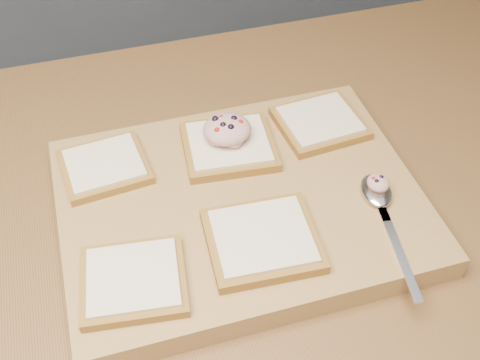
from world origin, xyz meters
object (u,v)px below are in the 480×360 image
object	(u,v)px
cutting_board	(240,205)
tuna_salad_dollop	(227,129)
bread_far_center	(229,146)
spoon	(379,199)

from	to	relation	value
cutting_board	tuna_salad_dollop	world-z (taller)	tuna_salad_dollop
cutting_board	tuna_salad_dollop	distance (m)	0.11
bread_far_center	spoon	bearing A→B (deg)	-43.13
cutting_board	bread_far_center	bearing A→B (deg)	83.73
bread_far_center	tuna_salad_dollop	bearing A→B (deg)	89.65
tuna_salad_dollop	spoon	xyz separation A→B (m)	(0.16, -0.16, -0.03)
cutting_board	bread_far_center	size ratio (longest dim) A/B	3.46
cutting_board	spoon	world-z (taller)	spoon
cutting_board	spoon	size ratio (longest dim) A/B	2.34
spoon	tuna_salad_dollop	bearing A→B (deg)	135.45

